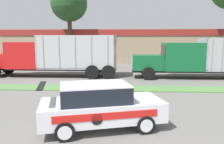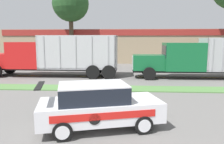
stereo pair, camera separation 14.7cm
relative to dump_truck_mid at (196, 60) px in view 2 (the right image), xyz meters
The scene contains 10 objects.
grass_verge 6.77m from the dump_truck_mid, 137.23° to the right, with size 120.00×1.65×0.06m, color #517F42.
centre_line_2 14.46m from the dump_truck_mid, behind, with size 2.40×0.14×0.01m, color yellow.
centre_line_3 9.11m from the dump_truck_mid, behind, with size 2.40×0.14×0.01m, color yellow.
centre_line_4 3.91m from the dump_truck_mid, behind, with size 2.40×0.14×0.01m, color yellow.
centre_line_5 2.41m from the dump_truck_mid, 10.67° to the left, with size 2.40×0.14×0.01m, color yellow.
dump_truck_mid is the anchor object (origin of this frame).
dump_truck_trail 13.03m from the dump_truck_mid, behind, with size 11.22×2.69×3.54m.
rally_car 12.82m from the dump_truck_mid, 121.74° to the right, with size 4.60×2.88×1.65m.
store_building_backdrop 18.85m from the dump_truck_mid, 114.75° to the left, with size 31.48×12.10×4.63m.
tree_behind_right 17.98m from the dump_truck_mid, 141.23° to the left, with size 4.73×4.73×11.44m.
Camera 2 is at (-0.91, -2.75, 3.12)m, focal length 35.00 mm.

